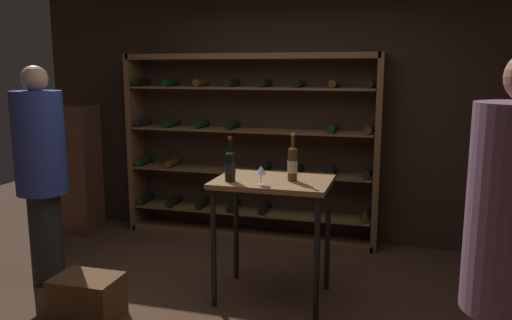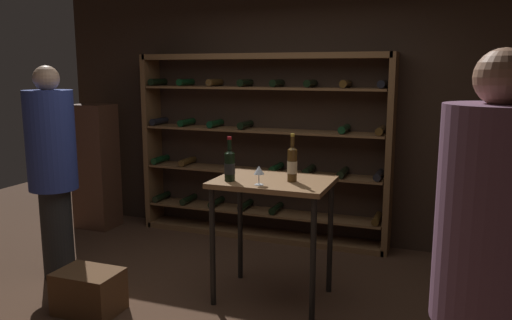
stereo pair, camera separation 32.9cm
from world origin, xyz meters
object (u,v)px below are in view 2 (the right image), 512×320
object	(u,v)px
wine_crate	(89,291)
person_host_in_suit	(52,163)
wine_bottle_gold_foil	(230,165)
wine_rack	(260,148)
tasting_table	(273,196)
person_guest_plum_blouse	(488,265)
wine_bottle_black_capsule	(292,164)
display_cabinet	(96,166)
wine_glass_stemmed_center	(259,171)

from	to	relation	value
wine_crate	person_host_in_suit	bearing A→B (deg)	146.06
wine_bottle_gold_foil	wine_rack	bearing A→B (deg)	102.06
tasting_table	person_guest_plum_blouse	size ratio (longest dim) A/B	0.52
wine_bottle_black_capsule	wine_crate	bearing A→B (deg)	-152.77
person_guest_plum_blouse	display_cabinet	size ratio (longest dim) A/B	1.32
wine_bottle_black_capsule	wine_rack	bearing A→B (deg)	119.16
person_guest_plum_blouse	wine_bottle_gold_foil	size ratio (longest dim) A/B	5.55
person_guest_plum_blouse	display_cabinet	xyz separation A→B (m)	(-4.01, 2.61, -0.34)
wine_crate	wine_rack	bearing A→B (deg)	74.28
wine_bottle_black_capsule	display_cabinet	bearing A→B (deg)	158.13
person_host_in_suit	person_guest_plum_blouse	bearing A→B (deg)	61.38
wine_crate	person_guest_plum_blouse	bearing A→B (deg)	-16.44
wine_crate	wine_bottle_gold_foil	xyz separation A→B (m)	(0.94, 0.57, 0.95)
wine_crate	wine_bottle_gold_foil	distance (m)	1.45
tasting_table	wine_bottle_black_capsule	size ratio (longest dim) A/B	2.66
wine_rack	person_host_in_suit	distance (m)	2.12
wine_rack	display_cabinet	xyz separation A→B (m)	(-1.93, -0.33, -0.28)
tasting_table	display_cabinet	world-z (taller)	display_cabinet
display_cabinet	wine_crate	bearing A→B (deg)	-53.72
wine_bottle_black_capsule	wine_bottle_gold_foil	bearing A→B (deg)	-161.43
wine_rack	tasting_table	bearing A→B (deg)	-65.67
wine_rack	wine_glass_stemmed_center	world-z (taller)	wine_rack
tasting_table	wine_bottle_black_capsule	world-z (taller)	wine_bottle_black_capsule
wine_rack	wine_crate	distance (m)	2.38
tasting_table	wine_glass_stemmed_center	world-z (taller)	wine_glass_stemmed_center
person_host_in_suit	wine_bottle_gold_foil	size ratio (longest dim) A/B	5.42
wine_rack	wine_crate	world-z (taller)	wine_rack
display_cabinet	person_guest_plum_blouse	bearing A→B (deg)	-32.99
person_guest_plum_blouse	display_cabinet	world-z (taller)	person_guest_plum_blouse
person_host_in_suit	display_cabinet	distance (m)	1.49
wine_crate	wine_bottle_black_capsule	xyz separation A→B (m)	(1.40, 0.72, 0.97)
person_guest_plum_blouse	wine_bottle_gold_foil	bearing A→B (deg)	-20.55
wine_crate	display_cabinet	world-z (taller)	display_cabinet
person_host_in_suit	wine_bottle_gold_foil	bearing A→B (deg)	84.57
wine_rack	tasting_table	distance (m)	1.55
wine_crate	wine_glass_stemmed_center	xyz separation A→B (m)	(1.20, 0.51, 0.93)
person_guest_plum_blouse	wine_crate	size ratio (longest dim) A/B	4.01
tasting_table	display_cabinet	xyz separation A→B (m)	(-2.57, 1.08, -0.13)
wine_rack	wine_bottle_gold_foil	world-z (taller)	wine_rack
display_cabinet	wine_bottle_black_capsule	xyz separation A→B (m)	(2.73, -1.10, 0.40)
wine_rack	person_guest_plum_blouse	bearing A→B (deg)	-54.67
wine_rack	wine_crate	size ratio (longest dim) A/B	5.82
wine_crate	wine_bottle_black_capsule	world-z (taller)	wine_bottle_black_capsule
wine_rack	wine_bottle_black_capsule	bearing A→B (deg)	-60.84
person_guest_plum_blouse	wine_bottle_gold_foil	xyz separation A→B (m)	(-1.74, 1.36, 0.05)
person_guest_plum_blouse	wine_glass_stemmed_center	bearing A→B (deg)	-24.03
wine_rack	wine_glass_stemmed_center	distance (m)	1.74
tasting_table	wine_crate	size ratio (longest dim) A/B	2.07
person_host_in_suit	wine_glass_stemmed_center	world-z (taller)	person_host_in_suit
person_guest_plum_blouse	wine_bottle_gold_foil	distance (m)	2.21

